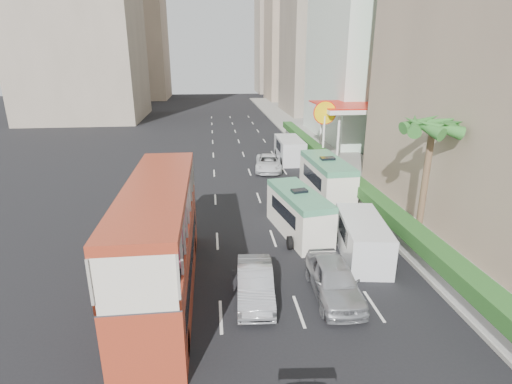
{
  "coord_description": "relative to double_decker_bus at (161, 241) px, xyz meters",
  "views": [
    {
      "loc": [
        -3.71,
        -15.64,
        9.91
      ],
      "look_at": [
        -1.5,
        4.0,
        3.2
      ],
      "focal_mm": 28.0,
      "sensor_mm": 36.0,
      "label": 1
    }
  ],
  "objects": [
    {
      "name": "panel_van_near",
      "position": [
        9.84,
        2.34,
        -1.51
      ],
      "size": [
        2.75,
        5.32,
        2.03
      ],
      "primitive_type": "cube",
      "rotation": [
        0.0,
        0.0,
        -0.15
      ],
      "color": "silver",
      "rests_on": "ground"
    },
    {
      "name": "van_asset",
      "position": [
        7.39,
        19.43,
        -2.53
      ],
      "size": [
        2.97,
        5.27,
        1.39
      ],
      "primitive_type": "imported",
      "rotation": [
        0.0,
        0.0,
        -0.14
      ],
      "color": "silver",
      "rests_on": "ground"
    },
    {
      "name": "car_silver_lane_a",
      "position": [
        3.92,
        -0.83,
        -2.53
      ],
      "size": [
        1.8,
        4.41,
        1.42
      ],
      "primitive_type": "imported",
      "rotation": [
        0.0,
        0.0,
        -0.07
      ],
      "color": "#ABAEB2",
      "rests_on": "ground"
    },
    {
      "name": "tower_far_a",
      "position": [
        23.0,
        82.0,
        19.47
      ],
      "size": [
        14.0,
        14.0,
        44.0
      ],
      "primitive_type": "cube",
      "color": "tan",
      "rests_on": "ground"
    },
    {
      "name": "hedge",
      "position": [
        12.2,
        14.0,
        -1.0
      ],
      "size": [
        1.1,
        44.0,
        0.7
      ],
      "primitive_type": "cube",
      "color": "#2D6626",
      "rests_on": "kerb_wall"
    },
    {
      "name": "sidewalk",
      "position": [
        15.0,
        25.0,
        -2.44
      ],
      "size": [
        6.0,
        120.0,
        0.18
      ],
      "primitive_type": "cube",
      "color": "#99968C",
      "rests_on": "ground"
    },
    {
      "name": "minibus_near",
      "position": [
        7.16,
        5.53,
        -1.24
      ],
      "size": [
        2.94,
        6.08,
        2.58
      ],
      "primitive_type": "cube",
      "rotation": [
        0.0,
        0.0,
        0.18
      ],
      "color": "silver",
      "rests_on": "ground"
    },
    {
      "name": "tower_far_b",
      "position": [
        23.0,
        104.0,
        17.47
      ],
      "size": [
        14.0,
        14.0,
        40.0
      ],
      "primitive_type": "cube",
      "color": "gray",
      "rests_on": "ground"
    },
    {
      "name": "panel_van_far",
      "position": [
        9.96,
        22.7,
        -1.4
      ],
      "size": [
        2.3,
        5.65,
        2.25
      ],
      "primitive_type": "cube",
      "rotation": [
        0.0,
        0.0,
        -0.01
      ],
      "color": "silver",
      "rests_on": "ground"
    },
    {
      "name": "car_silver_lane_b",
      "position": [
        7.32,
        -1.03,
        -2.53
      ],
      "size": [
        2.01,
        4.74,
        1.6
      ],
      "primitive_type": "imported",
      "rotation": [
        0.0,
        0.0,
        -0.03
      ],
      "color": "#ABAEB2",
      "rests_on": "ground"
    },
    {
      "name": "palm_tree",
      "position": [
        13.8,
        4.0,
        0.85
      ],
      "size": [
        0.36,
        0.36,
        6.4
      ],
      "primitive_type": "cylinder",
      "color": "brown",
      "rests_on": "sidewalk"
    },
    {
      "name": "double_decker_bus",
      "position": [
        0.0,
        0.0,
        0.0
      ],
      "size": [
        2.5,
        11.0,
        5.06
      ],
      "primitive_type": "cube",
      "color": "#9F341D",
      "rests_on": "ground"
    },
    {
      "name": "shell_station",
      "position": [
        16.0,
        23.0,
        0.22
      ],
      "size": [
        6.5,
        8.0,
        5.5
      ],
      "primitive_type": "cube",
      "color": "silver",
      "rests_on": "ground"
    },
    {
      "name": "ground_plane",
      "position": [
        6.0,
        0.0,
        -2.53
      ],
      "size": [
        200.0,
        200.0,
        0.0
      ],
      "primitive_type": "plane",
      "color": "black",
      "rests_on": "ground"
    },
    {
      "name": "minibus_far",
      "position": [
        10.49,
        11.4,
        -1.06
      ],
      "size": [
        2.5,
        6.71,
        2.93
      ],
      "primitive_type": "cube",
      "rotation": [
        0.0,
        0.0,
        0.05
      ],
      "color": "silver",
      "rests_on": "ground"
    },
    {
      "name": "kerb_wall",
      "position": [
        12.2,
        14.0,
        -1.85
      ],
      "size": [
        0.3,
        44.0,
        1.0
      ],
      "primitive_type": "cube",
      "color": "silver",
      "rests_on": "sidewalk"
    }
  ]
}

